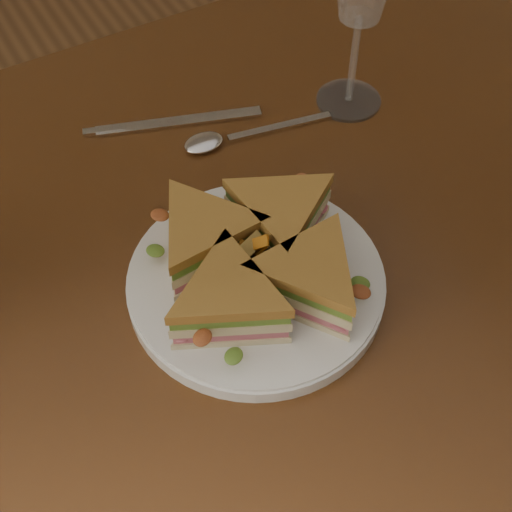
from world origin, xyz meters
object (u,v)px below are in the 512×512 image
object	(u,v)px
plate	(256,282)
spoon	(222,139)
sandwich_wedges	(256,259)
table	(242,289)
knife	(167,124)

from	to	relation	value
plate	spoon	bearing A→B (deg)	70.81
plate	sandwich_wedges	size ratio (longest dim) A/B	0.96
table	plate	bearing A→B (deg)	-106.13
table	plate	distance (m)	0.13
table	knife	distance (m)	0.22
sandwich_wedges	spoon	distance (m)	0.22
table	plate	size ratio (longest dim) A/B	4.71
table	sandwich_wedges	world-z (taller)	sandwich_wedges
sandwich_wedges	knife	bearing A→B (deg)	84.15
plate	sandwich_wedges	xyz separation A→B (m)	(0.00, 0.00, 0.04)
spoon	knife	world-z (taller)	spoon
table	plate	world-z (taller)	plate
table	spoon	bearing A→B (deg)	69.33
sandwich_wedges	table	bearing A→B (deg)	73.87
knife	spoon	bearing A→B (deg)	-34.84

